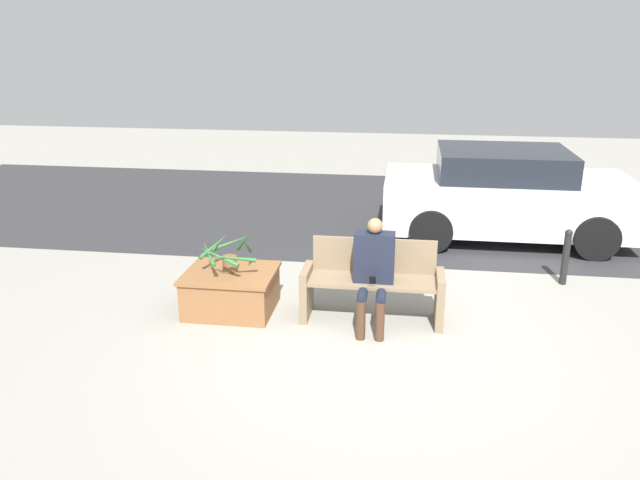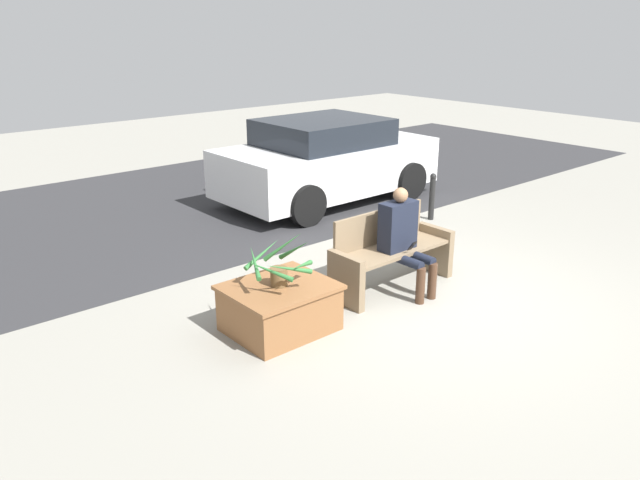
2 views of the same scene
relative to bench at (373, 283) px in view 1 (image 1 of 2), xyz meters
The scene contains 8 objects.
ground_plane 0.77m from the bench, 81.45° to the right, with size 30.00×30.00×0.00m, color gray.
road_surface 4.74m from the bench, 88.85° to the left, with size 20.00×6.00×0.01m, color #2D2D30.
bench is the anchor object (origin of this frame).
person_seated 0.32m from the bench, 85.40° to the right, with size 0.45×0.63×1.24m.
planter_box 1.68m from the bench, behind, with size 1.06×0.90×0.50m.
potted_plant 1.70m from the bench, behind, with size 0.71×0.70×0.53m.
parked_car 3.85m from the bench, 60.26° to the left, with size 3.84×1.98×1.44m.
bollard_post 2.81m from the bench, 29.64° to the left, with size 0.10×0.10×0.76m.
Camera 1 is at (0.25, -6.04, 3.15)m, focal length 35.00 mm.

